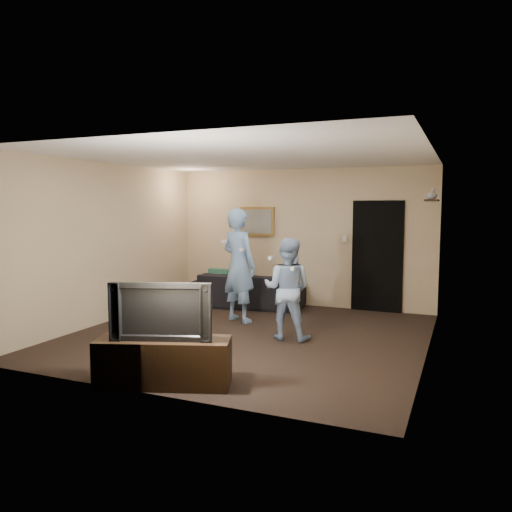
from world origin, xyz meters
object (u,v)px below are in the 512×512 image
at_px(tv_console, 164,362).
at_px(television, 163,310).
at_px(sofa, 246,290).
at_px(wii_player_left, 239,265).
at_px(wii_player_right, 287,289).

bearing_deg(tv_console, television, 0.00).
relative_size(sofa, wii_player_left, 1.17).
height_order(sofa, tv_console, sofa).
xyz_separation_m(sofa, tv_console, (0.90, -4.17, -0.07)).
bearing_deg(wii_player_left, sofa, 108.45).
relative_size(wii_player_left, wii_player_right, 1.28).
distance_m(sofa, tv_console, 4.27).
distance_m(tv_console, wii_player_right, 2.40).
xyz_separation_m(tv_console, wii_player_right, (0.59, 2.28, 0.48)).
xyz_separation_m(tv_console, wii_player_left, (-0.51, 3.01, 0.68)).
relative_size(tv_console, wii_player_right, 0.97).
relative_size(television, wii_player_right, 0.74).
relative_size(tv_console, television, 1.32).
distance_m(wii_player_left, wii_player_right, 1.34).
xyz_separation_m(wii_player_left, wii_player_right, (1.10, -0.73, -0.21)).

